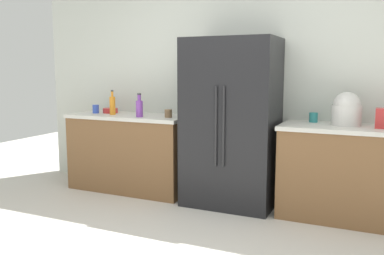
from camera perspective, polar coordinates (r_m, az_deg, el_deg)
The scene contains 11 objects.
kitchen_back_panel at distance 4.67m, azimuth 7.12°, elevation 9.02°, with size 5.34×0.10×3.03m, color silver.
counter_left at distance 4.98m, azimuth -8.40°, elevation -3.38°, with size 1.46×0.63×0.90m.
counter_right at distance 4.22m, azimuth 20.67°, elevation -5.88°, with size 1.27×0.63×0.90m.
refrigerator at distance 4.34m, azimuth 5.40°, elevation 0.64°, with size 0.94×0.67×1.75m.
rice_cooker at distance 4.18m, azimuth 20.57°, elevation 2.29°, with size 0.27×0.27×0.32m.
bottle_a at distance 4.94m, azimuth -10.93°, elevation 3.07°, with size 0.07×0.07×0.29m.
bottle_b at distance 4.65m, azimuth -7.29°, elevation 2.74°, with size 0.08×0.08×0.26m.
cup_a at distance 5.16m, azimuth -13.15°, elevation 2.51°, with size 0.08×0.08×0.10m, color blue.
cup_b at distance 4.58m, azimuth -3.29°, elevation 1.95°, with size 0.08×0.08×0.09m, color brown.
cup_c at distance 4.34m, azimuth 16.43°, elevation 1.34°, with size 0.08×0.08×0.10m, color teal.
bowl_a at distance 5.17m, azimuth -11.21°, elevation 2.32°, with size 0.18×0.18×0.06m, color red.
Camera 1 is at (1.39, -2.64, 1.43)m, focal length 38.60 mm.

